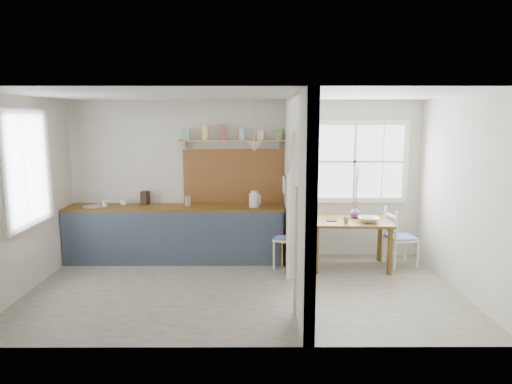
{
  "coord_description": "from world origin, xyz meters",
  "views": [
    {
      "loc": [
        0.15,
        -5.93,
        2.3
      ],
      "look_at": [
        0.17,
        0.41,
        1.28
      ],
      "focal_mm": 32.0,
      "sensor_mm": 36.0,
      "label": 1
    }
  ],
  "objects_px": {
    "chair_right": "(401,237)",
    "vase": "(355,212)",
    "dining_table": "(349,244)",
    "chair_left": "(291,237)",
    "kettle": "(254,199)"
  },
  "relations": [
    {
      "from": "vase",
      "to": "kettle",
      "type": "bearing_deg",
      "value": 175.33
    },
    {
      "from": "chair_left",
      "to": "chair_right",
      "type": "bearing_deg",
      "value": 117.14
    },
    {
      "from": "chair_left",
      "to": "kettle",
      "type": "xyz_separation_m",
      "value": [
        -0.57,
        0.32,
        0.54
      ]
    },
    {
      "from": "chair_left",
      "to": "vase",
      "type": "distance_m",
      "value": 1.11
    },
    {
      "from": "dining_table",
      "to": "kettle",
      "type": "relative_size",
      "value": 4.59
    },
    {
      "from": "dining_table",
      "to": "chair_right",
      "type": "height_order",
      "value": "chair_right"
    },
    {
      "from": "dining_table",
      "to": "kettle",
      "type": "xyz_separation_m",
      "value": [
        -1.49,
        0.31,
        0.66
      ]
    },
    {
      "from": "chair_left",
      "to": "kettle",
      "type": "distance_m",
      "value": 0.85
    },
    {
      "from": "dining_table",
      "to": "vase",
      "type": "distance_m",
      "value": 0.51
    },
    {
      "from": "chair_right",
      "to": "vase",
      "type": "xyz_separation_m",
      "value": [
        -0.72,
        0.08,
        0.38
      ]
    },
    {
      "from": "dining_table",
      "to": "vase",
      "type": "height_order",
      "value": "vase"
    },
    {
      "from": "kettle",
      "to": "chair_left",
      "type": "bearing_deg",
      "value": -19.34
    },
    {
      "from": "kettle",
      "to": "vase",
      "type": "xyz_separation_m",
      "value": [
        1.6,
        -0.13,
        -0.19
      ]
    },
    {
      "from": "vase",
      "to": "dining_table",
      "type": "bearing_deg",
      "value": -122.53
    },
    {
      "from": "chair_left",
      "to": "kettle",
      "type": "height_order",
      "value": "kettle"
    }
  ]
}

